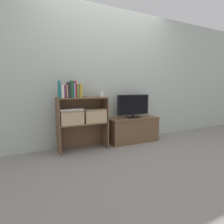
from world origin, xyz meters
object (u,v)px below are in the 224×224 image
Objects in this scene: book_skyblue at (73,90)px; baby_monitor at (102,94)px; book_teal at (59,89)px; book_plum at (64,92)px; book_charcoal at (69,90)px; book_crimson at (75,89)px; laptop at (71,109)px; book_forest at (71,89)px; book_ivory at (62,91)px; book_tan at (66,91)px; storage_basket_left at (71,116)px; book_mustard at (80,91)px; storage_basket_right at (94,115)px; tv at (133,105)px; tv_stand at (133,129)px; book_olive at (77,91)px.

baby_monitor is at bearing 6.28° from book_skyblue.
book_teal reaches higher than book_plum.
book_crimson is at bearing 0.00° from book_charcoal.
book_teal is 0.35m from laptop.
book_forest is (0.18, 0.00, 0.00)m from book_teal.
book_plum is (0.04, 0.00, -0.00)m from book_ivory.
storage_basket_left is at bearing 29.53° from book_tan.
book_skyblue reaches higher than book_mustard.
laptop is (-0.37, -0.00, 0.11)m from storage_basket_right.
book_mustard reaches higher than book_plum.
book_skyblue reaches higher than baby_monitor.
tv is at bearing 4.03° from book_skyblue.
book_forest is 0.55m from storage_basket_right.
tv_stand is 1.29m from book_olive.
book_crimson is at bearing 0.00° from book_ivory.
storage_basket_left is 0.11m from laptop.
book_olive is (0.19, 0.00, 0.01)m from book_plum.
book_skyblue is 1.89× the size of baby_monitor.
book_ivory is at bearing 180.00° from book_plum.
book_plum is 0.52× the size of storage_basket_right.
book_teal is 0.23m from book_crimson.
book_charcoal is 0.13m from book_olive.
storage_basket_right is at bearing 5.37° from book_charcoal.
book_teal reaches higher than book_ivory.
book_ivory is at bearing 180.00° from book_charcoal.
book_charcoal reaches higher than storage_basket_left.
book_crimson is (0.16, 0.00, 0.03)m from book_plum.
book_teal is 1.36× the size of book_plum.
book_mustard is at bearing 0.00° from book_crimson.
book_skyblue is 0.40m from storage_basket_left.
book_charcoal is at bearing 180.00° from book_skyblue.
book_skyblue is at bearing -175.89° from tv_stand.
storage_basket_left is at bearing 136.27° from book_skyblue.
book_crimson reaches higher than storage_basket_right.
laptop reaches higher than storage_basket_right.
book_charcoal is at bearing -176.13° from tv_stand.
baby_monitor is at bearing 5.15° from book_tan.
book_forest reaches higher than laptop.
book_forest is 0.52m from baby_monitor.
book_charcoal is 0.65× the size of storage_basket_left.
book_crimson is at bearing -0.00° from book_tan.
laptop reaches higher than storage_basket_left.
book_plum is 0.62m from baby_monitor.
book_skyblue is 0.63× the size of laptop.
book_olive is at bearing -21.27° from laptop.
book_tan is 0.11m from book_skyblue.
book_charcoal is 0.30m from laptop.
book_teal is 0.31m from book_mustard.
book_olive reaches higher than baby_monitor.
laptop reaches higher than tv_stand.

